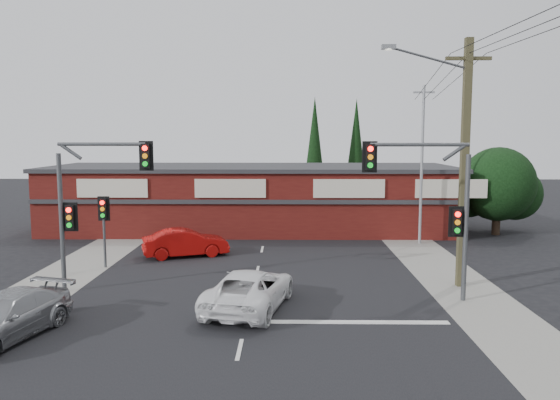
{
  "coord_description": "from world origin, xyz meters",
  "views": [
    {
      "loc": [
        1.39,
        -19.04,
        6.15
      ],
      "look_at": [
        1.08,
        3.0,
        3.57
      ],
      "focal_mm": 35.0,
      "sensor_mm": 36.0,
      "label": 1
    }
  ],
  "objects_px": {
    "red_sedan": "(186,243)",
    "utility_pole": "(461,155)",
    "shop_building": "(252,197)",
    "white_suv": "(250,289)",
    "silver_suv": "(4,317)"
  },
  "relations": [
    {
      "from": "white_suv",
      "to": "silver_suv",
      "type": "relative_size",
      "value": 1.08
    },
    {
      "from": "red_sedan",
      "to": "utility_pole",
      "type": "distance_m",
      "value": 14.19
    },
    {
      "from": "white_suv",
      "to": "utility_pole",
      "type": "height_order",
      "value": "utility_pole"
    },
    {
      "from": "red_sedan",
      "to": "shop_building",
      "type": "height_order",
      "value": "shop_building"
    },
    {
      "from": "red_sedan",
      "to": "white_suv",
      "type": "bearing_deg",
      "value": -174.92
    },
    {
      "from": "shop_building",
      "to": "silver_suv",
      "type": "bearing_deg",
      "value": -107.18
    },
    {
      "from": "white_suv",
      "to": "silver_suv",
      "type": "height_order",
      "value": "white_suv"
    },
    {
      "from": "white_suv",
      "to": "shop_building",
      "type": "relative_size",
      "value": 0.19
    },
    {
      "from": "white_suv",
      "to": "shop_building",
      "type": "height_order",
      "value": "shop_building"
    },
    {
      "from": "red_sedan",
      "to": "shop_building",
      "type": "distance_m",
      "value": 9.1
    },
    {
      "from": "shop_building",
      "to": "utility_pole",
      "type": "relative_size",
      "value": 2.73
    },
    {
      "from": "silver_suv",
      "to": "red_sedan",
      "type": "xyz_separation_m",
      "value": [
        3.36,
        11.6,
        0.02
      ]
    },
    {
      "from": "white_suv",
      "to": "shop_building",
      "type": "xyz_separation_m",
      "value": [
        -1.02,
        17.05,
        1.42
      ]
    },
    {
      "from": "red_sedan",
      "to": "utility_pole",
      "type": "bearing_deg",
      "value": -133.54
    },
    {
      "from": "utility_pole",
      "to": "shop_building",
      "type": "bearing_deg",
      "value": 123.76
    }
  ]
}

